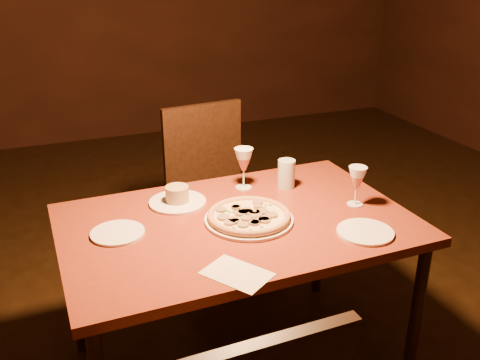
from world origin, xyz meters
name	(u,v)px	position (x,y,z in m)	size (l,w,h in m)	color
dining_table	(237,235)	(-0.08, 0.05, 0.66)	(1.36, 0.89, 0.72)	maroon
chair_far	(214,184)	(0.09, 0.84, 0.53)	(0.50, 0.50, 0.94)	black
pizza_plate	(249,216)	(-0.04, 0.03, 0.74)	(0.34, 0.34, 0.04)	white
ramekin_saucer	(177,198)	(-0.26, 0.29, 0.74)	(0.24, 0.24, 0.08)	white
wine_glass_far	(244,168)	(0.06, 0.34, 0.81)	(0.08, 0.08, 0.18)	#C46551
wine_glass_right	(357,186)	(0.42, 0.01, 0.80)	(0.08, 0.08, 0.17)	#C46551
water_tumbler	(286,174)	(0.24, 0.27, 0.78)	(0.08, 0.08, 0.13)	#B2BDC3
side_plate_left	(118,233)	(-0.53, 0.11, 0.72)	(0.20, 0.20, 0.01)	white
side_plate_near	(365,232)	(0.32, -0.22, 0.72)	(0.21, 0.21, 0.01)	white
menu_card	(237,274)	(-0.22, -0.30, 0.72)	(0.14, 0.21, 0.00)	beige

